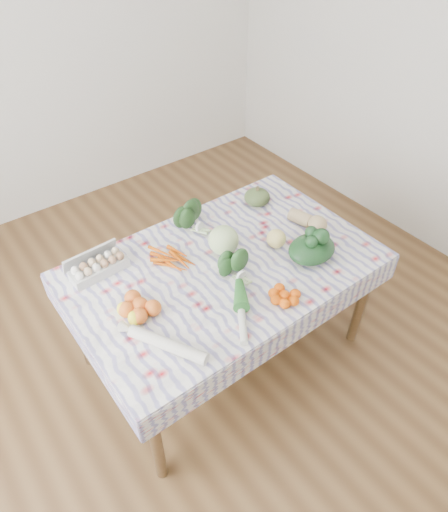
% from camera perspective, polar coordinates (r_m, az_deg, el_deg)
% --- Properties ---
extents(ground, '(4.50, 4.50, 0.00)m').
position_cam_1_polar(ground, '(3.06, 0.00, -11.56)').
color(ground, brown).
rests_on(ground, ground).
extents(wall_back, '(4.00, 0.04, 2.80)m').
position_cam_1_polar(wall_back, '(4.01, -21.71, 23.91)').
color(wall_back, white).
rests_on(wall_back, ground).
extents(dining_table, '(1.60, 1.00, 0.75)m').
position_cam_1_polar(dining_table, '(2.55, 0.00, -2.38)').
color(dining_table, brown).
rests_on(dining_table, ground).
extents(tablecloth, '(1.66, 1.06, 0.01)m').
position_cam_1_polar(tablecloth, '(2.49, 0.00, -1.10)').
color(tablecloth, silver).
rests_on(tablecloth, dining_table).
extents(egg_carton, '(0.31, 0.14, 0.08)m').
position_cam_1_polar(egg_carton, '(2.50, -15.35, -1.39)').
color(egg_carton, '#B7B7B2').
rests_on(egg_carton, tablecloth).
extents(carrot_bunch, '(0.25, 0.24, 0.04)m').
position_cam_1_polar(carrot_bunch, '(2.50, -6.30, -0.45)').
color(carrot_bunch, '#C84E05').
rests_on(carrot_bunch, tablecloth).
extents(kale_bunch, '(0.20, 0.19, 0.15)m').
position_cam_1_polar(kale_bunch, '(2.69, -3.96, 4.63)').
color(kale_bunch, '#1D3D18').
rests_on(kale_bunch, tablecloth).
extents(kabocha_squash, '(0.21, 0.21, 0.11)m').
position_cam_1_polar(kabocha_squash, '(2.91, 4.16, 7.37)').
color(kabocha_squash, '#465A2D').
rests_on(kabocha_squash, tablecloth).
extents(cabbage, '(0.20, 0.20, 0.17)m').
position_cam_1_polar(cabbage, '(2.51, -0.06, 1.98)').
color(cabbage, '#B2D185').
rests_on(cabbage, tablecloth).
extents(butternut_squash, '(0.16, 0.25, 0.11)m').
position_cam_1_polar(butternut_squash, '(2.76, 10.49, 4.55)').
color(butternut_squash, tan).
rests_on(butternut_squash, tablecloth).
extents(orange_cluster, '(0.34, 0.34, 0.09)m').
position_cam_1_polar(orange_cluster, '(2.25, -10.46, -6.06)').
color(orange_cluster, orange).
rests_on(orange_cluster, tablecloth).
extents(broccoli, '(0.15, 0.15, 0.10)m').
position_cam_1_polar(broccoli, '(2.39, 1.42, -1.57)').
color(broccoli, '#255020').
rests_on(broccoli, tablecloth).
extents(mandarin_cluster, '(0.25, 0.25, 0.06)m').
position_cam_1_polar(mandarin_cluster, '(2.31, 7.59, -4.82)').
color(mandarin_cluster, '#E95406').
rests_on(mandarin_cluster, tablecloth).
extents(grapefruit, '(0.11, 0.11, 0.11)m').
position_cam_1_polar(grapefruit, '(2.58, 6.55, 2.17)').
color(grapefruit, '#E3CC6B').
rests_on(grapefruit, tablecloth).
extents(spinach_bag, '(0.29, 0.23, 0.12)m').
position_cam_1_polar(spinach_bag, '(2.53, 10.91, 0.85)').
color(spinach_bag, black).
rests_on(spinach_bag, tablecloth).
extents(daikon, '(0.25, 0.39, 0.06)m').
position_cam_1_polar(daikon, '(2.10, -7.06, -10.93)').
color(daikon, beige).
rests_on(daikon, tablecloth).
extents(leek, '(0.24, 0.33, 0.04)m').
position_cam_1_polar(leek, '(2.22, 2.21, -7.05)').
color(leek, beige).
rests_on(leek, tablecloth).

